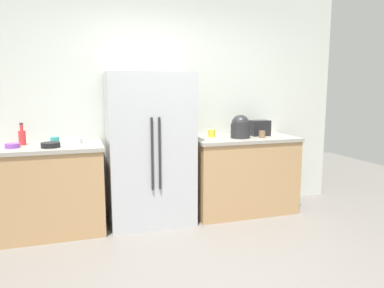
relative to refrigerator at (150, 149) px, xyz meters
name	(u,v)px	position (x,y,z in m)	size (l,w,h in m)	color
kitchen_back_panel	(163,89)	(0.24, 0.38, 0.67)	(4.71, 0.10, 3.04)	silver
counter_left	(39,191)	(-1.18, 0.00, -0.38)	(1.33, 0.66, 0.94)	tan
counter_right	(243,175)	(1.16, 0.00, -0.38)	(1.29, 0.66, 0.94)	tan
refrigerator	(150,149)	(0.00, 0.00, 0.00)	(0.93, 0.64, 1.70)	#B2B5BA
toaster	(259,128)	(1.42, 0.09, 0.18)	(0.24, 0.17, 0.19)	black
rice_cooker	(240,127)	(1.10, -0.04, 0.22)	(0.23, 0.23, 0.28)	#262628
bottle_a	(22,137)	(-1.33, 0.15, 0.18)	(0.07, 0.07, 0.23)	red
cup_a	(55,140)	(-1.01, 0.15, 0.12)	(0.09, 0.09, 0.07)	teal
cup_b	(262,134)	(1.35, -0.11, 0.13)	(0.08, 0.08, 0.08)	brown
cup_c	(212,133)	(0.80, 0.15, 0.13)	(0.09, 0.09, 0.09)	yellow
bowl_a	(12,146)	(-1.40, -0.03, 0.11)	(0.14, 0.14, 0.05)	purple
bowl_b	(74,140)	(-0.81, 0.11, 0.12)	(0.17, 0.17, 0.06)	white
bowl_c	(51,145)	(-1.04, -0.12, 0.11)	(0.19, 0.19, 0.05)	black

